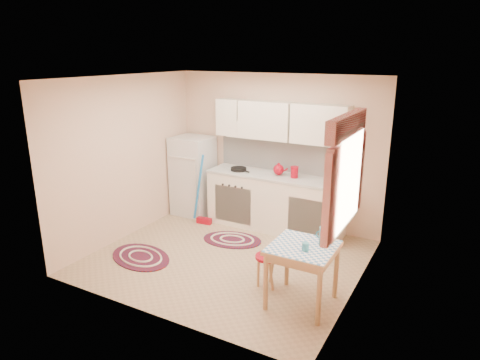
{
  "coord_description": "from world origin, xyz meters",
  "views": [
    {
      "loc": [
        2.82,
        -4.76,
        2.8
      ],
      "look_at": [
        0.06,
        0.25,
        1.1
      ],
      "focal_mm": 32.0,
      "sensor_mm": 36.0,
      "label": 1
    }
  ],
  "objects_px": {
    "table": "(302,275)",
    "stool": "(267,271)",
    "base_cabinets": "(275,203)",
    "fridge": "(193,176)"
  },
  "relations": [
    {
      "from": "fridge",
      "to": "base_cabinets",
      "type": "bearing_deg",
      "value": 1.81
    },
    {
      "from": "base_cabinets",
      "to": "table",
      "type": "distance_m",
      "value": 2.23
    },
    {
      "from": "fridge",
      "to": "table",
      "type": "bearing_deg",
      "value": -33.55
    },
    {
      "from": "base_cabinets",
      "to": "fridge",
      "type": "bearing_deg",
      "value": -178.19
    },
    {
      "from": "table",
      "to": "stool",
      "type": "distance_m",
      "value": 0.55
    },
    {
      "from": "fridge",
      "to": "base_cabinets",
      "type": "distance_m",
      "value": 1.6
    },
    {
      "from": "table",
      "to": "stool",
      "type": "bearing_deg",
      "value": 163.64
    },
    {
      "from": "base_cabinets",
      "to": "stool",
      "type": "relative_size",
      "value": 5.36
    },
    {
      "from": "fridge",
      "to": "stool",
      "type": "distance_m",
      "value": 2.87
    },
    {
      "from": "table",
      "to": "stool",
      "type": "relative_size",
      "value": 1.71
    }
  ]
}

